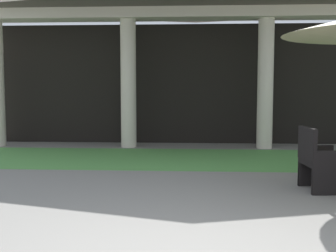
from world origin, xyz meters
name	(u,v)px	position (x,y,z in m)	size (l,w,h in m)	color
background_pavilion	(197,7)	(0.00, 7.38, 3.33)	(10.90, 3.15, 4.17)	beige
lawn_strip	(196,158)	(0.00, 5.65, 0.00)	(12.70, 2.64, 0.01)	#519347
patio_chair_mid_left_west	(320,162)	(1.71, 3.08, 0.40)	(0.57, 0.65, 0.89)	black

